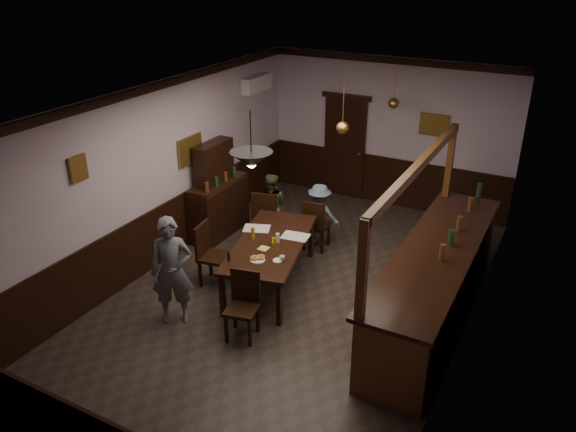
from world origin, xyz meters
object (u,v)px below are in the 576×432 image
Objects in this scene: dining_table at (270,246)px; chair_far_right at (315,223)px; person_standing at (172,271)px; coffee_cup at (282,258)px; chair_side at (210,251)px; person_seated_left at (270,206)px; sideboard at (218,198)px; person_seated_right at (319,214)px; soda_can at (274,241)px; chair_far_left at (266,216)px; bar_counter at (434,281)px; chair_near at (243,301)px; pendant_iron at (251,160)px; pendant_brass_far at (394,103)px; pendant_brass_mid at (342,128)px.

chair_far_right is at bearing 84.67° from dining_table.
coffee_cup is at bearing 8.59° from person_standing.
person_seated_left reaches higher than chair_side.
person_seated_right is at bearing 16.12° from sideboard.
chair_far_left is at bearing 125.07° from soda_can.
person_seated_right is 1.88m from sideboard.
coffee_cup is 2.17m from bar_counter.
bar_counter is (2.47, 0.32, -0.10)m from dining_table.
chair_side is at bearing -154.68° from dining_table.
person_seated_right reaches higher than chair_side.
chair_side reaches higher than soda_can.
chair_near is at bearing 84.81° from person_seated_right.
coffee_cup is 0.52m from soda_can.
pendant_iron is at bearing -44.18° from sideboard.
chair_near is 1.26× the size of pendant_iron.
pendant_iron reaches higher than person_seated_left.
pendant_iron reaches higher than person_seated_right.
pendant_iron is (1.05, -0.37, 1.80)m from chair_side.
chair_far_right reaches higher than dining_table.
person_standing is 1.56m from coffee_cup.
dining_table is 1.35m from chair_far_left.
dining_table is 1.92× the size of person_seated_left.
chair_side is at bearing -167.66° from bar_counter.
person_seated_left is (0.06, 1.81, 0.06)m from chair_side.
chair_near is 2.91m from person_seated_left.
chair_side is at bearing 55.73° from chair_far_right.
person_seated_left is 2.91m from pendant_brass_far.
chair_side is 0.58× the size of sideboard.
person_seated_right is at bearing -114.41° from pendant_brass_far.
chair_side is at bearing 64.71° from person_standing.
pendant_brass_far reaches higher than chair_near.
person_standing is 2.87m from person_seated_left.
chair_far_right is (0.86, 0.22, -0.04)m from chair_far_left.
person_standing reaches higher than person_seated_right.
pendant_iron and pendant_brass_far have the same top height.
person_seated_right is at bearing 42.83° from person_standing.
pendant_iron is 3.99m from pendant_brass_far.
chair_far_right is 0.94m from person_seated_left.
pendant_brass_mid is 1.89m from pendant_brass_far.
pendant_iron reaches higher than chair_near.
pendant_brass_far is at bearing -124.37° from person_seated_right.
chair_far_right is at bearing 88.73° from soda_can.
chair_far_left is 0.83× the size of person_seated_left.
soda_can is (0.09, -0.06, 0.12)m from dining_table.
person_seated_right is 2.72m from bar_counter.
chair_far_left is 1.28× the size of pendant_brass_far.
chair_near is at bearing -22.89° from person_standing.
bar_counter is at bearing 6.86° from coffee_cup.
bar_counter is at bearing 151.42° from chair_far_left.
sideboard is (-1.01, 2.55, -0.09)m from person_standing.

